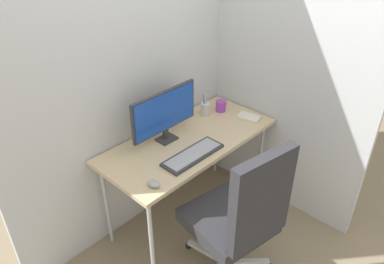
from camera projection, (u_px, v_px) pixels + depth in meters
The scene contains 11 objects.
ground_plane at pixel (190, 214), 3.10m from camera, with size 8.00×8.00×0.00m, color gray.
wall_back at pixel (154, 43), 2.56m from camera, with size 2.50×0.04×2.80m, color silver.
wall_side_right at pixel (272, 36), 2.70m from camera, with size 0.04×1.76×2.80m, color silver.
desk at pixel (189, 144), 2.73m from camera, with size 1.35×0.62×0.76m.
office_chair at pixel (240, 216), 2.26m from camera, with size 0.64×0.65×1.13m.
monitor at pixel (165, 112), 2.58m from camera, with size 0.57×0.11×0.38m.
keyboard at pixel (193, 155), 2.51m from camera, with size 0.47×0.16×0.02m.
mouse at pixel (154, 184), 2.24m from camera, with size 0.06×0.09×0.03m, color #9EA0A5.
pen_holder at pixel (205, 109), 2.98m from camera, with size 0.07×0.07×0.19m.
notebook at pixel (249, 117), 2.95m from camera, with size 0.11×0.17×0.02m, color silver.
coffee_mug at pixel (221, 106), 3.04m from camera, with size 0.12×0.08×0.09m.
Camera 1 is at (-1.63, -1.57, 2.23)m, focal length 34.56 mm.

